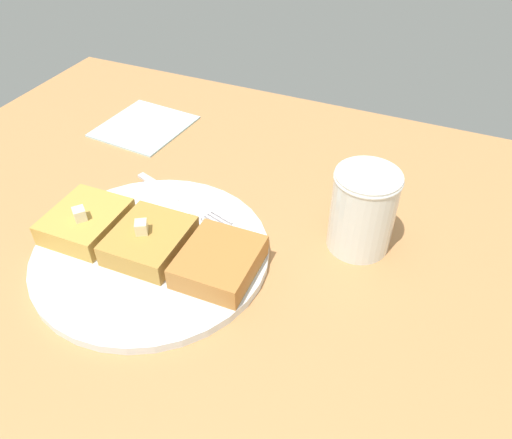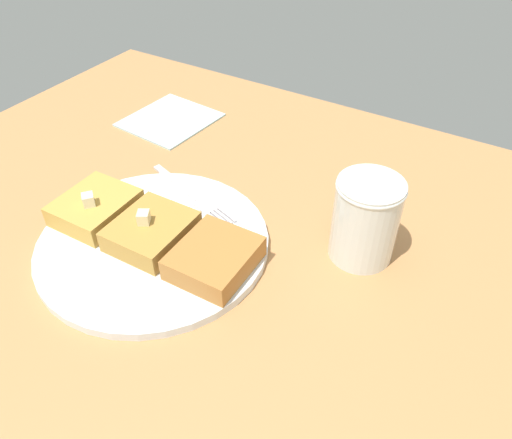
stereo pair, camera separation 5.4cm
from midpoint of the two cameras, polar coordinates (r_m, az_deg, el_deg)
name	(u,v)px [view 2 (the right image)]	position (r cm, az deg, el deg)	size (l,w,h in cm)	color
table_surface	(164,286)	(55.66, -7.78, -7.64)	(92.38, 92.38, 2.97)	#B97E4A
plate	(154,243)	(57.72, -9.02, -2.75)	(26.36, 26.36, 1.02)	silver
toast_slice_left	(96,207)	(61.29, -15.50, 1.23)	(7.72, 8.84, 2.57)	gold
toast_slice_middle	(152,231)	(56.56, -9.20, -1.46)	(7.72, 8.84, 2.57)	#B58439
toast_slice_right	(215,258)	(52.77, -1.85, -4.56)	(7.72, 8.84, 2.57)	#AE7133
butter_pat_primary	(88,200)	(59.33, -16.19, 2.07)	(1.41, 1.27, 1.41)	#F0EAC6
butter_pat_secondary	(144,217)	(55.40, -10.04, 0.11)	(1.41, 1.27, 1.41)	beige
fork	(195,197)	(62.60, -4.49, 2.44)	(15.68, 6.23, 0.36)	silver
syrup_jar	(365,223)	(55.49, 15.08, -0.48)	(7.32, 7.32, 9.77)	#351A0A
napkin	(170,120)	(81.72, -7.90, 11.15)	(12.33, 13.10, 0.30)	silver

